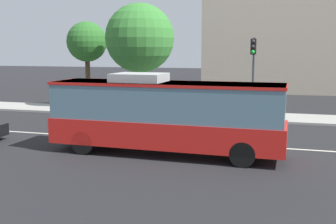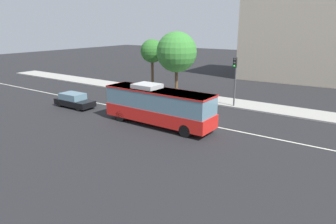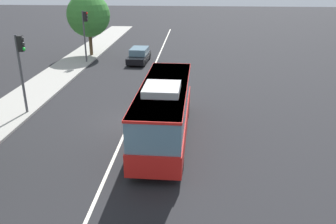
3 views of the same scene
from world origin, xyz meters
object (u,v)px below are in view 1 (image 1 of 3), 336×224
object	(u,v)px
transit_bus	(166,113)
traffic_light_near_corner	(253,65)
street_tree_kerbside_centre	(140,38)
street_tree_kerbside_left	(87,42)

from	to	relation	value
transit_bus	traffic_light_near_corner	world-z (taller)	traffic_light_near_corner
traffic_light_near_corner	street_tree_kerbside_centre	world-z (taller)	street_tree_kerbside_centre
street_tree_kerbside_left	street_tree_kerbside_centre	xyz separation A→B (m)	(4.72, -1.47, 0.23)
street_tree_kerbside_left	street_tree_kerbside_centre	distance (m)	4.95
transit_bus	street_tree_kerbside_centre	xyz separation A→B (m)	(-4.79, 10.21, 3.43)
transit_bus	street_tree_kerbside_left	world-z (taller)	street_tree_kerbside_left
traffic_light_near_corner	street_tree_kerbside_centre	distance (m)	7.99
transit_bus	traffic_light_near_corner	xyz separation A→B (m)	(2.96, 9.19, 1.75)
transit_bus	traffic_light_near_corner	distance (m)	9.81
street_tree_kerbside_left	street_tree_kerbside_centre	world-z (taller)	street_tree_kerbside_centre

